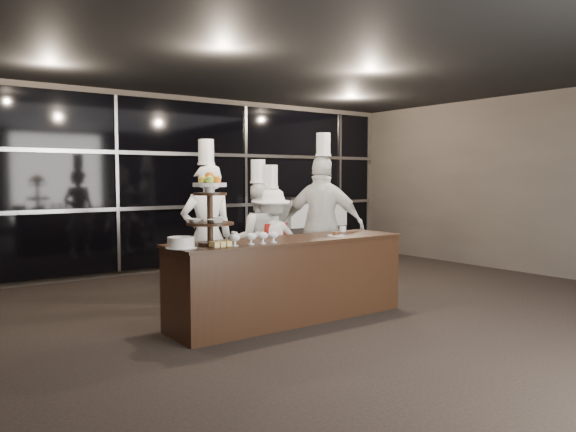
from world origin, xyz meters
TOP-DOWN VIEW (x-y plane):
  - room at (0.00, 0.00)m, footprint 10.00×10.00m
  - window_wall at (0.00, 4.94)m, footprint 8.60×0.10m
  - buffet_counter at (-0.57, 1.16)m, footprint 2.84×0.74m
  - display_stand at (-1.57, 1.16)m, footprint 0.48×0.48m
  - compotes at (-1.16, 0.94)m, footprint 0.58×0.11m
  - layer_cake at (-1.91, 1.11)m, footprint 0.30×0.30m
  - pastry_squares at (-1.54, 0.99)m, footprint 0.20×0.13m
  - small_plate at (0.03, 1.06)m, footprint 0.20×0.20m
  - chef_cup at (0.46, 1.41)m, footprint 0.08×0.08m
  - display_case at (2.24, 4.30)m, footprint 1.34×0.58m
  - chef_a at (-1.03, 2.23)m, footprint 0.72×0.56m
  - chef_b at (-0.22, 2.33)m, footprint 0.94×0.87m
  - chef_c at (-0.10, 2.21)m, footprint 1.04×0.72m
  - chef_d at (0.55, 1.91)m, footprint 1.04×1.16m

SIDE VIEW (x-z plane):
  - buffet_counter at x=-0.57m, z-range 0.01..0.93m
  - display_case at x=2.24m, z-range 0.07..1.31m
  - chef_c at x=-0.10m, z-range -0.14..1.63m
  - chef_b at x=-0.22m, z-range -0.13..1.70m
  - chef_a at x=-1.03m, z-range -0.12..1.94m
  - small_plate at x=0.03m, z-range 0.91..0.96m
  - pastry_squares at x=-1.54m, z-range 0.92..0.97m
  - chef_cup at x=0.46m, z-range 0.92..0.99m
  - chef_d at x=0.55m, z-range -0.14..2.06m
  - layer_cake at x=-1.91m, z-range 0.92..1.03m
  - compotes at x=-1.16m, z-range 0.94..1.06m
  - display_stand at x=-1.57m, z-range 0.97..1.71m
  - room at x=0.00m, z-range -3.50..6.50m
  - window_wall at x=0.00m, z-range 0.10..2.90m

